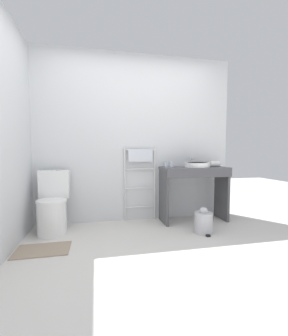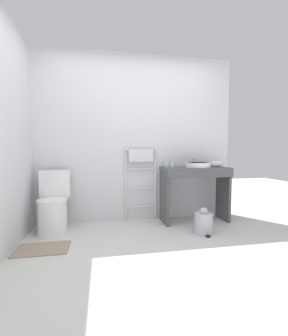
{
  "view_description": "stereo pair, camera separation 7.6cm",
  "coord_description": "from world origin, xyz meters",
  "views": [
    {
      "loc": [
        -0.57,
        -1.94,
        1.06
      ],
      "look_at": [
        0.07,
        1.0,
        0.84
      ],
      "focal_mm": 24.0,
      "sensor_mm": 36.0,
      "label": 1
    },
    {
      "loc": [
        -0.49,
        -1.95,
        1.06
      ],
      "look_at": [
        0.07,
        1.0,
        0.84
      ],
      "focal_mm": 24.0,
      "sensor_mm": 36.0,
      "label": 2
    }
  ],
  "objects": [
    {
      "name": "faucet",
      "position": [
        0.93,
        1.39,
        0.92
      ],
      "size": [
        0.02,
        0.1,
        0.14
      ],
      "color": "silver",
      "rests_on": "vanity_counter"
    },
    {
      "name": "vanity_counter",
      "position": [
        0.89,
        1.2,
        0.57
      ],
      "size": [
        0.99,
        0.46,
        0.83
      ],
      "color": "#4C4C51",
      "rests_on": "ground_plane"
    },
    {
      "name": "cup_near_wall",
      "position": [
        0.5,
        1.38,
        0.87
      ],
      "size": [
        0.06,
        0.06,
        0.09
      ],
      "color": "silver",
      "rests_on": "vanity_counter"
    },
    {
      "name": "ground_plane",
      "position": [
        0.0,
        0.0,
        0.0
      ],
      "size": [
        12.0,
        12.0,
        0.0
      ],
      "primitive_type": "plane",
      "color": "silver"
    },
    {
      "name": "hair_dryer",
      "position": [
        1.23,
        1.23,
        0.87
      ],
      "size": [
        0.2,
        0.19,
        0.09
      ],
      "color": "white",
      "rests_on": "vanity_counter"
    },
    {
      "name": "cup_near_edge",
      "position": [
        0.57,
        1.33,
        0.87
      ],
      "size": [
        0.06,
        0.06,
        0.09
      ],
      "color": "silver",
      "rests_on": "vanity_counter"
    },
    {
      "name": "towel_radiator",
      "position": [
        0.1,
        1.41,
        0.82
      ],
      "size": [
        0.49,
        0.06,
        1.14
      ],
      "color": "silver",
      "rests_on": "ground_plane"
    },
    {
      "name": "trash_bin",
      "position": [
        0.79,
        0.7,
        0.15
      ],
      "size": [
        0.23,
        0.27,
        0.34
      ],
      "color": "#B7B7BC",
      "rests_on": "ground_plane"
    },
    {
      "name": "toilet",
      "position": [
        -1.13,
        1.13,
        0.34
      ],
      "size": [
        0.39,
        0.51,
        0.82
      ],
      "color": "white",
      "rests_on": "ground_plane"
    },
    {
      "name": "bath_mat",
      "position": [
        -1.14,
        0.58,
        0.01
      ],
      "size": [
        0.56,
        0.36,
        0.01
      ],
      "primitive_type": "cube",
      "color": "gray",
      "rests_on": "ground_plane"
    },
    {
      "name": "wall_side",
      "position": [
        -1.5,
        0.73,
        1.27
      ],
      "size": [
        0.12,
        2.16,
        2.53
      ],
      "primitive_type": "cube",
      "color": "silver",
      "rests_on": "ground_plane"
    },
    {
      "name": "sink_basin",
      "position": [
        0.93,
        1.19,
        0.86
      ],
      "size": [
        0.37,
        0.37,
        0.07
      ],
      "color": "white",
      "rests_on": "vanity_counter"
    },
    {
      "name": "wall_back",
      "position": [
        0.0,
        1.52,
        1.27
      ],
      "size": [
        3.13,
        0.12,
        2.53
      ],
      "primitive_type": "cube",
      "color": "silver",
      "rests_on": "ground_plane"
    }
  ]
}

